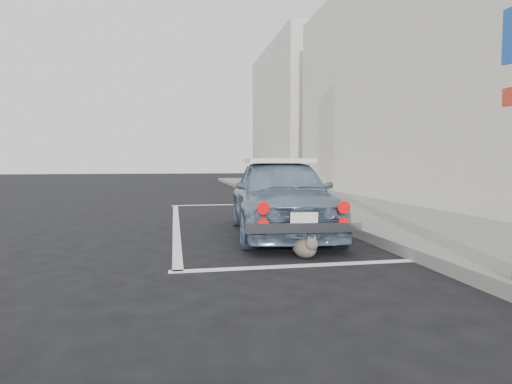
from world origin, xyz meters
TOP-DOWN VIEW (x-y plane):
  - ground at (0.00, 0.00)m, footprint 80.00×80.00m
  - sidewalk at (3.20, 2.00)m, footprint 2.80×40.00m
  - shop_building at (6.33, 4.00)m, footprint 3.50×18.00m
  - building_far at (6.35, 20.00)m, footprint 3.50×10.00m
  - pline_rear at (0.50, -0.50)m, footprint 3.00×0.12m
  - pline_front at (0.50, 6.50)m, footprint 3.00×0.12m
  - pline_side at (-0.90, 3.00)m, footprint 0.12×7.00m
  - retro_coupe at (0.76, 1.63)m, footprint 1.81×3.80m
  - cat at (0.62, -0.13)m, footprint 0.33×0.56m

SIDE VIEW (x-z plane):
  - ground at x=0.00m, z-range 0.00..0.00m
  - pline_rear at x=0.50m, z-range 0.00..0.01m
  - pline_front at x=0.50m, z-range 0.00..0.01m
  - pline_side at x=-0.90m, z-range 0.00..0.01m
  - sidewalk at x=3.20m, z-range 0.00..0.15m
  - cat at x=0.62m, z-range -0.01..0.29m
  - retro_coupe at x=0.76m, z-range 0.01..1.26m
  - shop_building at x=6.33m, z-range -0.01..6.99m
  - building_far at x=6.35m, z-range 0.00..8.00m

